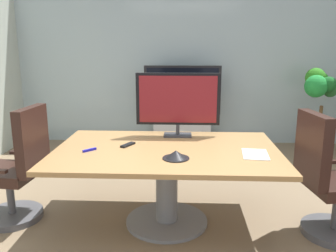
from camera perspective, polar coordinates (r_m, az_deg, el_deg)
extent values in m
plane|color=#7A664C|center=(3.20, 1.82, -17.53)|extent=(7.22, 7.22, 0.00)
cube|color=#9EB2B7|center=(5.87, 2.43, 10.78)|extent=(5.56, 0.10, 2.78)
cube|color=olive|center=(3.15, -0.22, -4.06)|extent=(1.99, 1.28, 0.04)
cylinder|color=slate|center=(3.27, -0.21, -10.10)|extent=(0.20, 0.20, 0.68)
cylinder|color=slate|center=(3.41, -0.21, -15.13)|extent=(0.76, 0.76, 0.03)
cylinder|color=#4C4C51|center=(3.78, -23.94, -13.15)|extent=(0.56, 0.56, 0.06)
cylinder|color=#4C4C51|center=(3.69, -24.24, -10.22)|extent=(0.07, 0.07, 0.36)
cube|color=black|center=(3.62, -24.57, -7.00)|extent=(0.52, 0.52, 0.10)
cube|color=black|center=(3.39, -21.23, -2.16)|extent=(0.13, 0.46, 0.60)
cube|color=black|center=(3.78, -22.42, -4.03)|extent=(0.28, 0.07, 0.03)
cylinder|color=#4C4C51|center=(3.54, 25.37, -15.16)|extent=(0.56, 0.56, 0.06)
cylinder|color=#4C4C51|center=(3.45, 25.72, -12.07)|extent=(0.07, 0.07, 0.36)
cube|color=black|center=(3.13, 22.45, -3.48)|extent=(0.15, 0.46, 0.60)
cube|color=black|center=(3.52, 23.86, -5.38)|extent=(0.28, 0.09, 0.03)
cube|color=#333338|center=(3.57, 1.59, -1.47)|extent=(0.28, 0.18, 0.02)
cylinder|color=#333338|center=(3.56, 1.59, -0.57)|extent=(0.04, 0.04, 0.10)
cube|color=black|center=(3.51, 1.63, 4.40)|extent=(0.84, 0.04, 0.52)
cube|color=maroon|center=(3.49, 1.62, 4.35)|extent=(0.77, 0.01, 0.47)
cube|color=#B7BABC|center=(5.68, 2.30, -0.68)|extent=(0.90, 0.36, 0.55)
cube|color=black|center=(5.54, 2.36, 5.87)|extent=(1.20, 0.06, 0.76)
cube|color=black|center=(5.50, 2.36, 5.82)|extent=(1.12, 0.01, 0.69)
cylinder|color=brown|center=(5.81, 23.17, -2.69)|extent=(0.34, 0.34, 0.30)
cylinder|color=brown|center=(5.73, 23.50, 0.87)|extent=(0.05, 0.05, 0.44)
sphere|color=#235D2A|center=(5.70, 24.90, 5.35)|extent=(0.21, 0.21, 0.21)
sphere|color=#21941A|center=(5.86, 23.34, 6.66)|extent=(0.30, 0.30, 0.30)
sphere|color=#2F811E|center=(5.71, 22.85, 7.25)|extent=(0.29, 0.29, 0.29)
sphere|color=#208D36|center=(5.49, 22.94, 5.98)|extent=(0.32, 0.32, 0.32)
sphere|color=#185D23|center=(5.53, 24.66, 6.21)|extent=(0.22, 0.22, 0.22)
cone|color=black|center=(2.86, 1.30, -4.66)|extent=(0.19, 0.19, 0.07)
cylinder|color=black|center=(2.87, 1.30, -5.25)|extent=(0.22, 0.22, 0.01)
cube|color=black|center=(3.25, -6.55, -3.06)|extent=(0.12, 0.17, 0.02)
cube|color=#1919A5|center=(3.14, -12.64, -3.83)|extent=(0.10, 0.11, 0.02)
cube|color=white|center=(3.06, 14.01, -4.49)|extent=(0.24, 0.32, 0.01)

